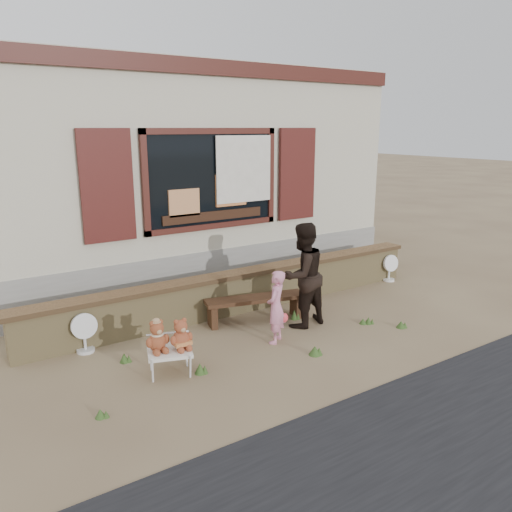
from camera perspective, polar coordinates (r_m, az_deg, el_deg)
ground at (r=7.47m, az=2.55°, el=-8.42°), size 80.00×80.00×0.00m
shopfront at (r=10.88m, az=-11.44°, el=9.42°), size 8.04×5.13×4.00m
brick_wall at (r=8.13m, az=-1.55°, el=-3.91°), size 7.10×0.36×0.67m
bench at (r=7.67m, az=-0.07°, el=-5.45°), size 1.58×0.71×0.40m
folding_chair at (r=6.19m, az=-9.84°, el=-10.74°), size 0.64×0.60×0.32m
teddy_bear_left at (r=6.09m, az=-11.26°, el=-8.89°), size 0.36×0.33×0.40m
teddy_bear_right at (r=6.11m, az=-8.61°, el=-8.73°), size 0.35×0.33×0.39m
child at (r=6.89m, az=2.30°, el=-5.84°), size 0.45×0.43×1.03m
adult at (r=7.41m, az=5.32°, el=-2.19°), size 0.83×0.69×1.58m
fan_left at (r=7.05m, az=-19.05°, el=-8.26°), size 0.34×0.23×0.55m
fan_right at (r=10.03m, az=15.00°, el=-1.30°), size 0.33×0.22×0.53m
grass_tufts at (r=6.88m, az=3.01°, el=-9.97°), size 4.60×1.31×0.15m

